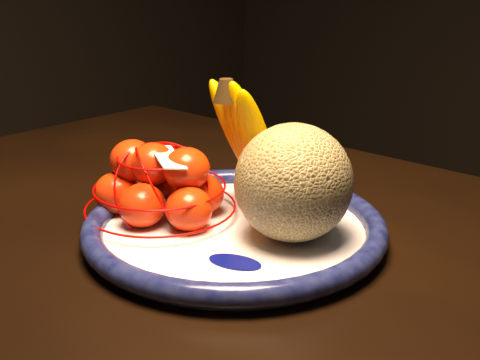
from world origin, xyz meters
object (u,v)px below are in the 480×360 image
Objects in this scene: dining_table at (274,319)px; cantaloupe at (293,182)px; mandarin_bag at (160,186)px; fruit_bowl at (235,227)px; banana_bunch at (251,138)px.

dining_table is 10.99× the size of cantaloupe.
dining_table is at bearing 5.72° from mandarin_bag.
fruit_bowl is 0.10m from cantaloupe.
cantaloupe is 0.10m from banana_bunch.
fruit_bowl is at bearing -47.33° from banana_bunch.
dining_table is 7.98× the size of banana_bunch.
banana_bunch is at bearing 52.60° from mandarin_bag.
banana_bunch is 0.12m from mandarin_bag.
banana_bunch reaches higher than fruit_bowl.
mandarin_bag is at bearing -106.82° from banana_bunch.
dining_table is at bearing -10.85° from fruit_bowl.
dining_table is at bearing -84.17° from cantaloupe.
banana_bunch reaches higher than cantaloupe.
banana_bunch is (-0.02, 0.06, 0.09)m from fruit_bowl.
mandarin_bag is at bearing -172.16° from dining_table.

